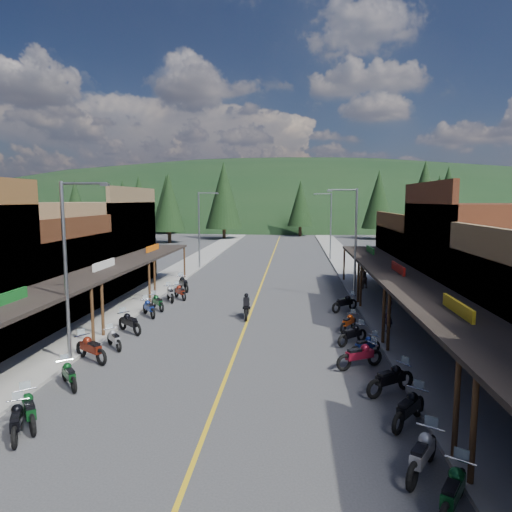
% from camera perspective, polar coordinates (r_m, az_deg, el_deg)
% --- Properties ---
extents(ground, '(220.00, 220.00, 0.00)m').
position_cam_1_polar(ground, '(25.87, -1.48, -9.16)').
color(ground, '#38383A').
rests_on(ground, ground).
extents(centerline, '(0.15, 90.00, 0.01)m').
position_cam_1_polar(centerline, '(45.35, 1.25, -2.09)').
color(centerline, gold).
rests_on(centerline, ground).
extents(sidewalk_west, '(3.40, 94.00, 0.15)m').
position_cam_1_polar(sidewalk_west, '(46.67, -9.48, -1.84)').
color(sidewalk_west, gray).
rests_on(sidewalk_west, ground).
extents(sidewalk_east, '(3.40, 94.00, 0.15)m').
position_cam_1_polar(sidewalk_east, '(45.66, 12.22, -2.10)').
color(sidewalk_east, gray).
rests_on(sidewalk_east, ground).
extents(shop_west_2, '(10.90, 9.00, 6.20)m').
position_cam_1_polar(shop_west_2, '(31.45, -26.91, -2.29)').
color(shop_west_2, '#3F2111').
rests_on(shop_west_2, ground).
extents(shop_west_3, '(10.90, 10.20, 8.20)m').
position_cam_1_polar(shop_west_3, '(39.76, -19.80, 1.30)').
color(shop_west_3, brown).
rests_on(shop_west_3, ground).
extents(shop_east_2, '(10.90, 9.00, 8.20)m').
position_cam_1_polar(shop_east_2, '(28.86, 27.26, -1.10)').
color(shop_east_2, '#562B19').
rests_on(shop_east_2, ground).
extents(shop_east_3, '(10.90, 10.20, 6.20)m').
position_cam_1_polar(shop_east_3, '(37.94, 21.62, -0.54)').
color(shop_east_3, '#4C2D16').
rests_on(shop_east_3, ground).
extents(streetlight_0, '(2.16, 0.18, 8.00)m').
position_cam_1_polar(streetlight_0, '(21.22, -22.39, -0.96)').
color(streetlight_0, gray).
rests_on(streetlight_0, ground).
extents(streetlight_1, '(2.16, 0.18, 8.00)m').
position_cam_1_polar(streetlight_1, '(47.76, -6.96, 3.70)').
color(streetlight_1, gray).
rests_on(streetlight_1, ground).
extents(streetlight_2, '(2.16, 0.18, 8.00)m').
position_cam_1_polar(streetlight_2, '(33.08, 12.10, 2.12)').
color(streetlight_2, gray).
rests_on(streetlight_2, ground).
extents(streetlight_3, '(2.16, 0.18, 8.00)m').
position_cam_1_polar(streetlight_3, '(54.93, 9.18, 4.10)').
color(streetlight_3, gray).
rests_on(streetlight_3, ground).
extents(ridge_hill, '(310.00, 140.00, 60.00)m').
position_cam_1_polar(ridge_hill, '(159.88, 3.76, 4.47)').
color(ridge_hill, black).
rests_on(ridge_hill, ground).
extents(pine_0, '(5.04, 5.04, 11.00)m').
position_cam_1_polar(pine_0, '(96.64, -21.63, 6.14)').
color(pine_0, black).
rests_on(pine_0, ground).
extents(pine_1, '(5.88, 5.88, 12.50)m').
position_cam_1_polar(pine_1, '(98.38, -11.11, 6.95)').
color(pine_1, black).
rests_on(pine_1, ground).
extents(pine_2, '(6.72, 6.72, 14.00)m').
position_cam_1_polar(pine_2, '(83.66, -4.05, 7.58)').
color(pine_2, black).
rests_on(pine_2, ground).
extents(pine_3, '(5.04, 5.04, 11.00)m').
position_cam_1_polar(pine_3, '(90.70, 5.58, 6.57)').
color(pine_3, black).
rests_on(pine_3, ground).
extents(pine_4, '(5.88, 5.88, 12.50)m').
position_cam_1_polar(pine_4, '(86.06, 15.07, 6.84)').
color(pine_4, black).
rests_on(pine_4, ground).
extents(pine_5, '(6.72, 6.72, 14.00)m').
position_cam_1_polar(pine_5, '(101.64, 22.83, 6.95)').
color(pine_5, black).
rests_on(pine_5, ground).
extents(pine_7, '(5.88, 5.88, 12.50)m').
position_cam_1_polar(pine_7, '(106.50, -14.40, 6.86)').
color(pine_7, black).
rests_on(pine_7, ground).
extents(pine_8, '(4.48, 4.48, 10.00)m').
position_cam_1_polar(pine_8, '(69.26, -16.26, 5.76)').
color(pine_8, black).
rests_on(pine_8, ground).
extents(pine_9, '(4.93, 4.93, 10.80)m').
position_cam_1_polar(pine_9, '(72.88, 21.83, 5.90)').
color(pine_9, black).
rests_on(pine_9, ground).
extents(pine_10, '(5.38, 5.38, 11.60)m').
position_cam_1_polar(pine_10, '(77.51, -10.84, 6.62)').
color(pine_10, black).
rests_on(pine_10, ground).
extents(pine_11, '(5.82, 5.82, 12.40)m').
position_cam_1_polar(pine_11, '(65.04, 20.29, 6.60)').
color(pine_11, black).
rests_on(pine_11, ground).
extents(bike_west_2, '(1.50, 2.09, 1.15)m').
position_cam_1_polar(bike_west_2, '(16.47, -27.76, -17.61)').
color(bike_west_2, black).
rests_on(bike_west_2, ground).
extents(bike_west_3, '(1.87, 2.11, 1.22)m').
position_cam_1_polar(bike_west_3, '(16.99, -26.52, -16.63)').
color(bike_west_3, '#0C3D17').
rests_on(bike_west_3, ground).
extents(bike_west_4, '(1.74, 1.89, 1.10)m').
position_cam_1_polar(bike_west_4, '(19.58, -22.35, -13.42)').
color(bike_west_4, '#0B3A15').
rests_on(bike_west_4, ground).
extents(bike_west_5, '(2.34, 1.95, 1.32)m').
position_cam_1_polar(bike_west_5, '(22.09, -19.95, -10.66)').
color(bike_west_5, maroon).
rests_on(bike_west_5, ground).
extents(bike_west_6, '(1.68, 1.84, 1.07)m').
position_cam_1_polar(bike_west_6, '(23.59, -17.31, -9.74)').
color(bike_west_6, '#A3A3A9').
rests_on(bike_west_6, ground).
extents(bike_west_7, '(2.16, 2.01, 1.27)m').
position_cam_1_polar(bike_west_7, '(25.96, -15.53, -7.91)').
color(bike_west_7, black).
rests_on(bike_west_7, ground).
extents(bike_west_8, '(1.79, 2.10, 1.19)m').
position_cam_1_polar(bike_west_8, '(29.22, -13.25, -6.24)').
color(bike_west_8, navy).
rests_on(bike_west_8, ground).
extents(bike_west_9, '(1.76, 2.02, 1.16)m').
position_cam_1_polar(bike_west_9, '(30.79, -12.22, -5.56)').
color(bike_west_9, '#0A3617').
rests_on(bike_west_9, ground).
extents(bike_west_10, '(1.58, 2.29, 1.25)m').
position_cam_1_polar(bike_west_10, '(33.22, -10.67, -4.52)').
color(bike_west_10, '#A2A2A7').
rests_on(bike_west_10, ground).
extents(bike_west_11, '(1.78, 2.12, 1.20)m').
position_cam_1_polar(bike_west_11, '(33.77, -9.47, -4.35)').
color(bike_west_11, maroon).
rests_on(bike_west_11, ground).
extents(bike_west_12, '(1.85, 2.42, 1.34)m').
position_cam_1_polar(bike_west_12, '(36.66, -9.07, -3.32)').
color(bike_west_12, black).
rests_on(bike_west_12, ground).
extents(bike_east_1, '(1.76, 2.24, 1.25)m').
position_cam_1_polar(bike_east_1, '(12.58, 23.43, -25.22)').
color(bike_east_1, '#0C3D19').
rests_on(bike_east_1, ground).
extents(bike_east_2, '(1.82, 2.31, 1.29)m').
position_cam_1_polar(bike_east_2, '(13.73, 20.08, -22.04)').
color(bike_east_2, '#98979C').
rests_on(bike_east_2, ground).
extents(bike_east_3, '(1.91, 2.19, 1.25)m').
position_cam_1_polar(bike_east_3, '(16.15, 18.58, -17.44)').
color(bike_east_3, black).
rests_on(bike_east_3, ground).
extents(bike_east_4, '(2.29, 1.91, 1.30)m').
position_cam_1_polar(bike_east_4, '(18.24, 16.49, -14.37)').
color(bike_east_4, black).
rests_on(bike_east_4, ground).
extents(bike_east_5, '(2.32, 1.71, 1.28)m').
position_cam_1_polar(bike_east_5, '(20.49, 12.84, -11.87)').
color(bike_east_5, maroon).
rests_on(bike_east_5, ground).
extents(bike_east_6, '(1.91, 1.74, 1.11)m').
position_cam_1_polar(bike_east_6, '(22.04, 13.49, -10.76)').
color(bike_east_6, navy).
rests_on(bike_east_6, ground).
extents(bike_east_7, '(1.95, 1.87, 1.16)m').
position_cam_1_polar(bike_east_7, '(23.61, 11.97, -9.44)').
color(bike_east_7, black).
rests_on(bike_east_7, ground).
extents(bike_east_8, '(1.49, 1.94, 1.07)m').
position_cam_1_polar(bike_east_8, '(25.95, 11.48, -8.01)').
color(bike_east_8, '#C4400E').
rests_on(bike_east_8, ground).
extents(bike_east_9, '(2.13, 1.98, 1.25)m').
position_cam_1_polar(bike_east_9, '(30.21, 11.04, -5.69)').
color(bike_east_9, black).
rests_on(bike_east_9, ground).
extents(rider_on_bike, '(0.82, 2.15, 1.61)m').
position_cam_1_polar(rider_on_bike, '(28.06, -1.17, -6.50)').
color(rider_on_bike, black).
rests_on(rider_on_bike, ground).
extents(pedestrian_east_a, '(0.47, 0.67, 1.75)m').
position_cam_1_polar(pedestrian_east_a, '(25.55, 16.21, -7.27)').
color(pedestrian_east_a, '#2E2132').
rests_on(pedestrian_east_a, sidewalk_east).
extents(pedestrian_east_b, '(1.04, 0.96, 1.87)m').
position_cam_1_polar(pedestrian_east_b, '(37.40, 13.17, -2.57)').
color(pedestrian_east_b, brown).
rests_on(pedestrian_east_b, sidewalk_east).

